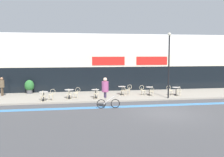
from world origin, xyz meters
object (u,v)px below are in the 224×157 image
Objects in this scene: cafe_chair_4_near at (152,90)px; lamp_post at (169,61)px; bistro_table_2 at (95,92)px; bistro_table_4 at (149,89)px; cafe_chair_0_side at (52,94)px; cafe_chair_4_side at (143,89)px; bistro_table_5 at (176,89)px; cafe_chair_5_side at (170,90)px; bistro_table_1 at (69,92)px; cafe_chair_5_near at (179,90)px; cafe_chair_3_side at (129,89)px; bistro_table_0 at (44,94)px; cafe_chair_0_near at (43,95)px; cafe_chair_3_near at (123,90)px; cyclist_0 at (106,90)px; cafe_chair_2_near at (96,93)px; cafe_chair_1_near at (69,93)px; bistro_table_3 at (122,89)px; planter_pot at (29,86)px; cafe_chair_1_side at (77,92)px; pedestrian_near_end at (2,85)px.

cafe_chair_4_near is 0.17× the size of lamp_post.
bistro_table_2 is 5.02m from bistro_table_4.
cafe_chair_0_side and cafe_chair_4_side have the same top height.
cafe_chair_5_side is (-0.63, -0.00, 0.00)m from bistro_table_5.
bistro_table_1 is 6.55m from cafe_chair_4_side.
cafe_chair_5_near is at bearing -16.87° from cafe_chair_4_side.
bistro_table_4 is 1.88m from cafe_chair_3_side.
bistro_table_5 is 0.80× the size of cafe_chair_5_near.
bistro_table_1 is 8.88m from cafe_chair_5_side.
cafe_chair_0_near is at bearing -90.26° from bistro_table_0.
bistro_table_4 is at bearing -97.15° from cafe_chair_3_near.
cafe_chair_2_near is at bearing 98.42° from cyclist_0.
cafe_chair_1_near is 5.66m from cafe_chair_3_side.
bistro_table_4 is 8.63m from cafe_chair_0_side.
cafe_chair_4_near is 1.00× the size of cafe_chair_5_side.
bistro_table_0 is at bearing -176.40° from bistro_table_5.
cafe_chair_0_side is 10.30m from cafe_chair_5_side.
cafe_chair_5_side is at bearing 0.22° from bistro_table_1.
cafe_chair_0_side is 1.00× the size of cafe_chair_3_near.
cafe_chair_1_near is 1.00× the size of cafe_chair_3_near.
bistro_table_3 is at bearing -68.12° from cafe_chair_0_near.
bistro_table_3 is at bearing 73.66° from cafe_chair_5_near.
cafe_chair_4_near is 11.35m from planter_pot.
cafe_chair_0_near reaches higher than bistro_table_0.
cafe_chair_5_near is 0.88m from cafe_chair_5_side.
cafe_chair_3_side reaches higher than bistro_table_1.
cafe_chair_0_near is at bearing 31.65° from cafe_chair_1_side.
pedestrian_near_end is at bearing 171.56° from bistro_table_5.
bistro_table_5 reaches higher than bistro_table_2.
cafe_chair_4_side is 0.71× the size of planter_pot.
bistro_table_0 is at bearing -165.06° from bistro_table_3.
cafe_chair_1_near and cafe_chair_4_near have the same top height.
cafe_chair_0_side is at bearing -163.58° from bistro_table_3.
cafe_chair_3_near is at bearing 9.89° from bistro_table_0.
bistro_table_5 is at bearing 46.77° from lamp_post.
bistro_table_3 is at bearing 14.94° from bistro_table_0.
bistro_table_4 is at bearing 8.07° from bistro_table_2.
cafe_chair_4_side is (8.55, 1.20, 0.01)m from bistro_table_0.
cafe_chair_5_near is at bearing -47.41° from cafe_chair_5_side.
bistro_table_5 is at bearing -5.62° from cafe_chair_4_side.
cafe_chair_0_side and cafe_chair_5_side have the same top height.
cafe_chair_4_side is at bearing -169.61° from cafe_chair_1_side.
bistro_table_2 is 0.97× the size of bistro_table_4.
cafe_chair_4_near is at bearing 41.98° from cyclist_0.
cafe_chair_1_near and cafe_chair_5_near have the same top height.
cafe_chair_0_near is 11.55m from cafe_chair_5_near.
cafe_chair_0_side is at bearing -43.18° from cafe_chair_0_near.
planter_pot reaches higher than cafe_chair_5_near.
bistro_table_5 is 0.80× the size of cafe_chair_1_near.
planter_pot is (-3.65, 3.92, 0.16)m from cafe_chair_1_near.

